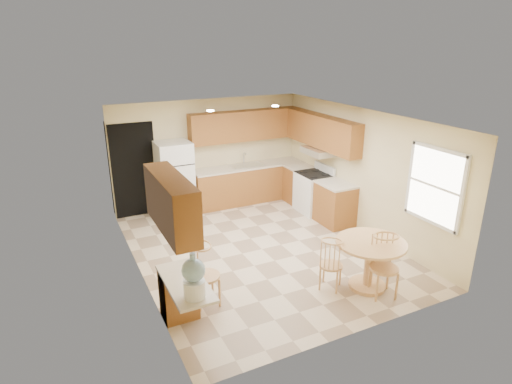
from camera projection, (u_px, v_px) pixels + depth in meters
name	position (u px, v px, depth m)	size (l,w,h in m)	color
floor	(262.00, 249.00, 8.12)	(5.50, 5.50, 0.00)	beige
ceiling	(263.00, 118.00, 7.28)	(4.50, 5.50, 0.02)	white
wall_back	(209.00, 153.00, 10.02)	(4.50, 0.02, 2.50)	beige
wall_front	(362.00, 251.00, 5.38)	(4.50, 0.02, 2.50)	beige
wall_left	(136.00, 207.00, 6.76)	(0.02, 5.50, 2.50)	beige
wall_right	(361.00, 171.00, 8.64)	(0.02, 5.50, 2.50)	beige
doorway	(134.00, 171.00, 9.35)	(0.90, 0.02, 2.10)	black
base_cab_back	(248.00, 184.00, 10.41)	(2.75, 0.60, 0.87)	#975B26
counter_back	(248.00, 166.00, 10.25)	(2.75, 0.63, 0.04)	beige
base_cab_right_a	(299.00, 185.00, 10.35)	(0.60, 0.59, 0.87)	#975B26
counter_right_a	(300.00, 167.00, 10.20)	(0.63, 0.59, 0.04)	beige
base_cab_right_b	(335.00, 204.00, 9.12)	(0.60, 0.80, 0.87)	#975B26
counter_right_b	(336.00, 184.00, 8.97)	(0.63, 0.80, 0.04)	beige
upper_cab_back	(246.00, 125.00, 10.05)	(2.75, 0.33, 0.70)	#975B26
upper_cab_right	(322.00, 131.00, 9.39)	(0.33, 2.42, 0.70)	#975B26
upper_cab_left	(171.00, 203.00, 5.28)	(0.33, 1.40, 0.70)	#975B26
sink	(247.00, 165.00, 10.24)	(0.78, 0.44, 0.01)	silver
range_hood	(318.00, 151.00, 9.47)	(0.50, 0.76, 0.14)	silver
desk_pedestal	(179.00, 294.00, 6.05)	(0.48, 0.42, 0.72)	#975B26
desk_top	(185.00, 283.00, 5.60)	(0.50, 1.20, 0.04)	beige
window	(435.00, 186.00, 6.98)	(0.06, 1.12, 1.30)	white
can_light_a	(210.00, 111.00, 8.09)	(0.14, 0.14, 0.02)	white
can_light_b	(275.00, 106.00, 8.67)	(0.14, 0.14, 0.02)	white
refrigerator	(175.00, 179.00, 9.47)	(0.74, 0.72, 1.67)	white
stove	(314.00, 192.00, 9.76)	(0.65, 0.76, 1.09)	white
dining_table	(370.00, 258.00, 6.71)	(1.09, 1.09, 0.81)	tan
chair_table_a	(334.00, 261.00, 6.62)	(0.37, 0.46, 0.85)	tan
chair_table_b	(389.00, 263.00, 6.38)	(0.44, 0.47, 0.99)	tan
chair_desk	(207.00, 271.00, 6.18)	(0.43, 0.56, 0.98)	tan
water_crock	(194.00, 278.00, 5.17)	(0.29, 0.29, 0.60)	white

